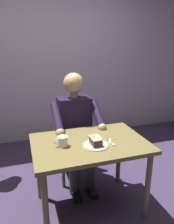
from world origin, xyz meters
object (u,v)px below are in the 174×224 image
dessert_spoon (112,143)px  dining_table (90,151)px  seated_person (76,128)px  coffee_cup (62,141)px  cake_slice (96,141)px  chair (73,136)px

dessert_spoon → dining_table: bearing=-27.1°
dining_table → seated_person: (0.00, -0.47, 0.04)m
dining_table → coffee_cup: (0.25, 0.01, 0.14)m
cake_slice → dessert_spoon: cake_slice is taller
dessert_spoon → seated_person: bearing=-72.4°
seated_person → coffee_cup: size_ratio=10.56×
cake_slice → coffee_cup: 0.29m
seated_person → dessert_spoon: bearing=107.6°
chair → dessert_spoon: chair is taller
dining_table → coffee_cup: coffee_cup is taller
dining_table → dessert_spoon: dessert_spoon is taller
cake_slice → coffee_cup: cake_slice is taller
chair → dessert_spoon: 0.79m
chair → seated_person: seated_person is taller
chair → dining_table: bearing=90.0°
dining_table → cake_slice: size_ratio=8.18×
cake_slice → coffee_cup: (0.27, -0.08, 0.00)m
cake_slice → dessert_spoon: size_ratio=0.89×
chair → seated_person: 0.24m
dining_table → seated_person: bearing=-90.0°
coffee_cup → dessert_spoon: 0.44m
dining_table → cake_slice: bearing=105.4°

